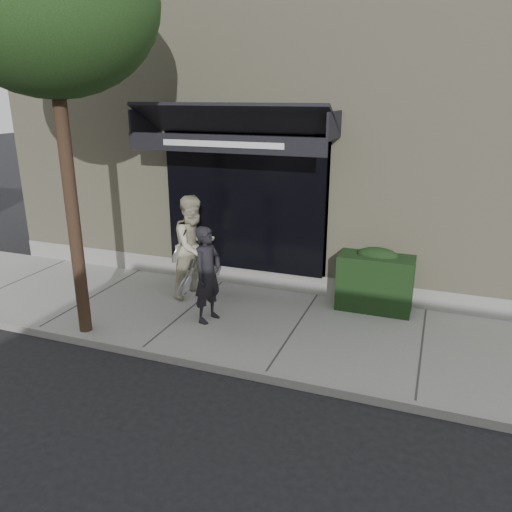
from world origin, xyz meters
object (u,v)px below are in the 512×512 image
at_px(hedge, 375,280).
at_px(street_tree, 48,2).
at_px(pedestrian_front, 207,275).
at_px(pedestrian_back, 194,246).

height_order(hedge, street_tree, street_tree).
height_order(hedge, pedestrian_front, pedestrian_front).
bearing_deg(pedestrian_front, pedestrian_back, 127.44).
bearing_deg(pedestrian_back, hedge, 9.54).
relative_size(pedestrian_front, pedestrian_back, 0.85).
xyz_separation_m(street_tree, pedestrian_front, (1.72, 1.05, -4.04)).
bearing_deg(street_tree, pedestrian_back, 63.36).
relative_size(hedge, pedestrian_back, 0.67).
bearing_deg(hedge, street_tree, -149.33).
distance_m(street_tree, pedestrian_front, 4.51).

